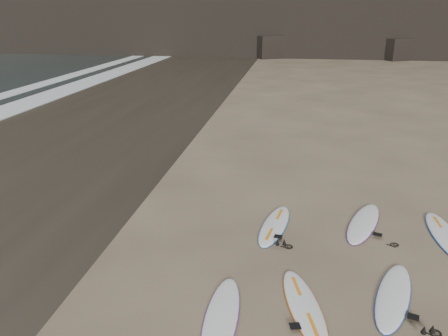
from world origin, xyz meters
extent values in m
plane|color=#897559|center=(0.00, 0.00, 0.00)|extent=(240.00, 240.00, 0.00)
cube|color=#383026|center=(-13.00, 10.00, 0.00)|extent=(12.00, 200.00, 0.01)
cube|color=black|center=(8.00, 45.00, 1.16)|extent=(4.23, 4.46, 2.33)
cube|color=black|center=(-6.00, 45.00, 1.25)|extent=(4.49, 4.76, 2.49)
ellipsoid|color=white|center=(-3.89, -1.18, 0.04)|extent=(0.62, 2.48, 0.09)
ellipsoid|color=white|center=(-2.40, -0.60, 0.04)|extent=(1.14, 2.44, 0.09)
ellipsoid|color=white|center=(-0.66, -0.01, 0.04)|extent=(1.31, 2.51, 0.09)
ellipsoid|color=white|center=(-3.11, 2.61, 0.04)|extent=(1.00, 2.48, 0.09)
ellipsoid|color=white|center=(-0.81, 3.11, 0.05)|extent=(1.44, 2.66, 0.09)
ellipsoid|color=white|center=(1.11, 2.75, 0.05)|extent=(0.63, 2.54, 0.09)
camera|label=1|loc=(-2.82, -7.62, 5.32)|focal=35.00mm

